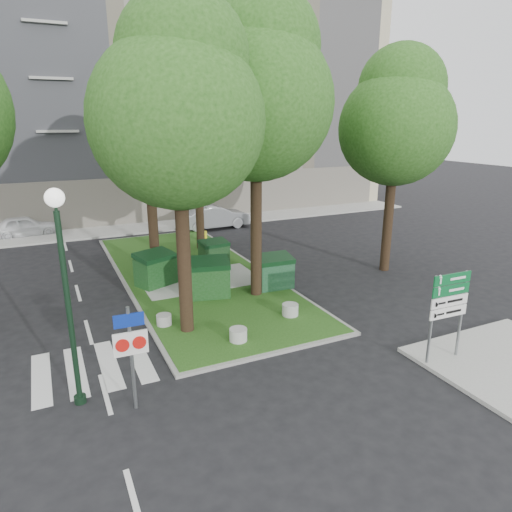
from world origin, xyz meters
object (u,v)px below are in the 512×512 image
bollard_left (164,320)px  bollard_mid (238,335)px  dumpster_b (208,278)px  dumpster_d (274,272)px  litter_bin (204,237)px  tree_median_near_right (258,87)px  tree_median_mid (148,117)px  street_lamp (64,275)px  dumpster_c (214,253)px  dumpster_a (155,269)px  tree_median_near_left (179,104)px  traffic_sign_pole (131,345)px  bollard_right (290,310)px  car_silver (214,217)px  tree_median_far (197,89)px  directional_sign (448,303)px  tree_street_right (397,117)px  car_white (24,226)px

bollard_left → bollard_mid: bollard_mid is taller
dumpster_b → dumpster_d: 2.81m
litter_bin → bollard_mid: bearing=-104.1°
tree_median_near_right → bollard_left: tree_median_near_right is taller
tree_median_near_right → tree_median_mid: 5.50m
street_lamp → dumpster_c: bearing=52.4°
dumpster_b → tree_median_near_right: bearing=-3.4°
dumpster_a → street_lamp: (-3.73, -7.42, 2.60)m
tree_median_near_left → bollard_mid: (1.15, -1.51, -6.99)m
traffic_sign_pole → bollard_right: bearing=28.7°
tree_median_near_right → car_silver: 14.29m
tree_median_far → car_silver: tree_median_far is taller
directional_sign → traffic_sign_pole: bearing=171.5°
tree_street_right → dumpster_a: 12.36m
dumpster_c → litter_bin: size_ratio=2.28×
dumpster_c → traffic_sign_pole: size_ratio=0.52×
tree_median_near_left → tree_street_right: bearing=13.4°
dumpster_d → tree_median_far: bearing=99.5°
tree_median_near_left → bollard_mid: size_ratio=18.56×
dumpster_c → litter_bin: (0.97, 4.32, -0.28)m
tree_street_right → car_silver: 13.84m
bollard_right → street_lamp: bearing=-163.2°
dumpster_b → bollard_right: (2.00, -3.07, -0.53)m
dumpster_c → bollard_mid: bearing=-110.6°
dumpster_a → bollard_left: dumpster_a is taller
bollard_left → tree_median_far: bearing=63.6°
car_white → car_silver: 11.60m
tree_median_mid → car_white: size_ratio=2.65×
dumpster_d → bollard_right: 2.96m
bollard_mid → litter_bin: (3.04, 12.11, 0.11)m
bollard_left → traffic_sign_pole: traffic_sign_pole is taller
tree_street_right → street_lamp: tree_street_right is taller
dumpster_a → bollard_right: size_ratio=3.22×
bollard_right → bollard_left: bearing=165.1°
street_lamp → car_silver: street_lamp is taller
litter_bin → tree_street_right: bearing=-52.1°
tree_median_mid → traffic_sign_pole: tree_median_mid is taller
bollard_mid → dumpster_c: bearing=75.1°
dumpster_a → bollard_left: bearing=-123.1°
dumpster_c → car_white: bearing=122.4°
car_white → bollard_mid: bearing=-166.3°
dumpster_a → car_silver: bearing=33.7°
tree_median_near_right → traffic_sign_pole: size_ratio=4.22×
dumpster_d → bollard_left: dumpster_d is taller
bollard_right → directional_sign: 5.48m
bollard_left → traffic_sign_pole: (-1.79, -4.19, 1.44)m
tree_street_right → tree_median_far: bearing=134.2°
tree_median_near_left → tree_median_far: (3.70, 9.50, 1.00)m
litter_bin → tree_median_near_right: bearing=-94.6°
tree_median_mid → car_silver: 11.27m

